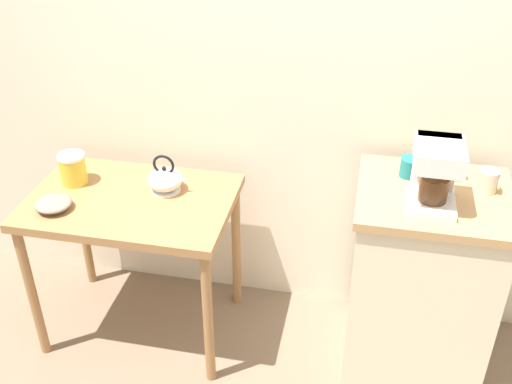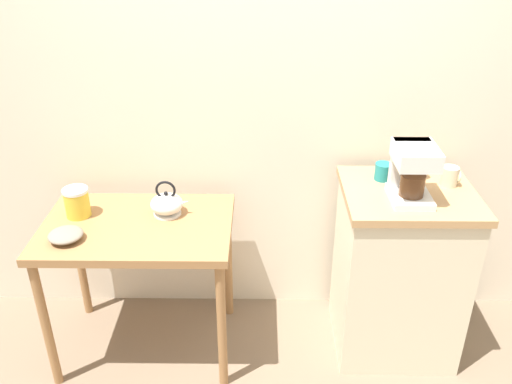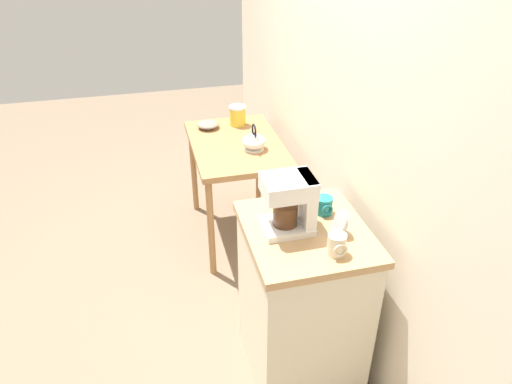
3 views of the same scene
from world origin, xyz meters
name	(u,v)px [view 1 (image 1 of 3)]	position (x,y,z in m)	size (l,w,h in m)	color
ground_plane	(268,346)	(0.00, 0.00, 0.00)	(8.00, 8.00, 0.00)	#7A6651
back_wall	(314,35)	(0.10, 0.45, 1.40)	(4.40, 0.10, 2.80)	beige
wooden_table	(133,216)	(-0.63, 0.02, 0.66)	(0.90, 0.61, 0.76)	#9E7044
kitchen_counter	(420,282)	(0.66, 0.07, 0.46)	(0.62, 0.55, 0.92)	beige
bowl_stoneware	(53,204)	(-0.91, -0.13, 0.79)	(0.16, 0.16, 0.05)	gray
teakettle	(165,180)	(-0.49, 0.11, 0.82)	(0.19, 0.16, 0.18)	white
canister_enamel	(73,169)	(-0.92, 0.10, 0.83)	(0.12, 0.12, 0.14)	gold
coffee_maker	(436,170)	(0.63, 0.01, 1.06)	(0.18, 0.22, 0.26)	white
mug_small_cream	(488,181)	(0.85, 0.13, 0.96)	(0.09, 0.08, 0.09)	beige
mug_dark_teal	(410,167)	(0.55, 0.19, 0.96)	(0.09, 0.08, 0.08)	teal
table_clock	(452,168)	(0.72, 0.20, 0.97)	(0.10, 0.05, 0.11)	#B2B5BA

